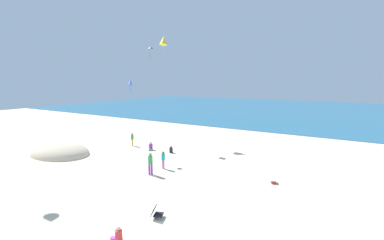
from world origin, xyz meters
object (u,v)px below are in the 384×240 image
at_px(beach_chair_mid_beach, 156,212).
at_px(person_0, 150,162).
at_px(cooler_box, 273,181).
at_px(kite_black, 150,48).
at_px(person_3, 171,150).
at_px(person_6, 151,147).
at_px(person_4, 163,159).
at_px(kite_yellow, 164,40).
at_px(person_1, 118,235).
at_px(kite_blue, 130,83).
at_px(person_5, 132,138).

distance_m(beach_chair_mid_beach, person_0, 6.26).
distance_m(cooler_box, kite_black, 17.97).
distance_m(person_3, person_6, 2.32).
relative_size(person_4, kite_yellow, 0.71).
bearing_deg(person_6, cooler_box, 46.70).
bearing_deg(person_0, kite_black, 162.49).
xyz_separation_m(beach_chair_mid_beach, person_0, (-4.20, 4.61, 0.64)).
bearing_deg(person_1, kite_blue, -85.81).
xyz_separation_m(beach_chair_mid_beach, person_4, (-4.19, 6.11, 0.50)).
xyz_separation_m(person_3, person_4, (2.16, -4.06, 0.55)).
relative_size(person_6, kite_blue, 0.75).
relative_size(person_4, person_6, 1.74).
xyz_separation_m(person_5, kite_black, (1.01, 1.96, 9.32)).
bearing_deg(beach_chair_mid_beach, kite_black, 107.26).
xyz_separation_m(kite_yellow, kite_black, (-0.01, -2.35, -1.04)).
xyz_separation_m(person_1, person_3, (-6.12, 12.49, 0.00)).
height_order(beach_chair_mid_beach, person_1, person_1).
xyz_separation_m(person_5, person_6, (2.69, -0.29, -0.51)).
xyz_separation_m(person_1, person_5, (-11.13, 12.56, 0.56)).
bearing_deg(kite_yellow, person_3, -47.73).
distance_m(person_0, person_5, 9.11).
height_order(cooler_box, kite_yellow, kite_yellow).
xyz_separation_m(cooler_box, kite_black, (-14.20, 4.62, 9.99)).
relative_size(beach_chair_mid_beach, kite_blue, 0.71).
bearing_deg(beach_chair_mid_beach, cooler_box, 40.02).
distance_m(person_0, person_4, 1.52).
bearing_deg(person_1, kite_yellow, -95.80).
height_order(person_0, person_4, person_0).
xyz_separation_m(cooler_box, kite_blue, (-12.71, 0.05, 6.47)).
xyz_separation_m(person_0, person_6, (-4.45, 5.35, -0.64)).
height_order(person_4, kite_black, kite_black).
height_order(person_0, person_5, person_0).
bearing_deg(person_1, person_5, -85.20).
distance_m(beach_chair_mid_beach, kite_black, 18.77).
relative_size(person_0, person_5, 1.17).
height_order(person_1, person_6, person_6).
xyz_separation_m(person_0, kite_black, (-6.14, 7.60, 9.18)).
bearing_deg(person_4, person_0, 29.16).
xyz_separation_m(person_1, kite_black, (-10.12, 14.52, 9.87)).
bearing_deg(person_6, beach_chair_mid_beach, 8.41).
bearing_deg(kite_blue, person_1, -49.07).
bearing_deg(cooler_box, person_1, -112.40).
distance_m(person_1, person_3, 13.91).
height_order(person_0, person_3, person_0).
bearing_deg(beach_chair_mid_beach, person_3, 98.95).
bearing_deg(person_3, person_5, 54.58).
height_order(beach_chair_mid_beach, cooler_box, beach_chair_mid_beach).
xyz_separation_m(person_1, person_4, (-3.97, 8.43, 0.56)).
distance_m(beach_chair_mid_beach, person_1, 2.33).
height_order(cooler_box, person_4, person_4).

